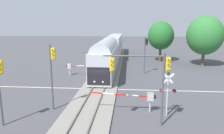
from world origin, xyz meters
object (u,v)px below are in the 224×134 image
crossing_gate_far (74,66)px  traffic_signal_near_right (146,71)px  traffic_signal_near_left (0,80)px  traffic_signal_median (52,67)px  crossing_gate_near (143,97)px  oak_far_right (161,36)px  traffic_signal_far_side (146,49)px  crossing_signal_mast (168,89)px  maple_right_background (205,35)px  commuter_train (111,49)px

crossing_gate_far → traffic_signal_near_right: size_ratio=1.10×
traffic_signal_near_left → traffic_signal_median: 4.40m
traffic_signal_near_left → traffic_signal_median: size_ratio=0.90×
crossing_gate_far → traffic_signal_near_left: size_ratio=1.16×
crossing_gate_near → oak_far_right: bearing=78.9°
traffic_signal_near_left → traffic_signal_near_right: size_ratio=0.95×
crossing_gate_near → traffic_signal_far_side: 15.46m
crossing_gate_far → traffic_signal_near_right: 18.45m
crossing_signal_mast → crossing_gate_far: bearing=130.4°
crossing_gate_far → oak_far_right: 20.46m
crossing_gate_near → traffic_signal_far_side: size_ratio=1.01×
crossing_signal_mast → crossing_gate_far: size_ratio=0.62×
crossing_gate_far → maple_right_background: (22.14, 9.58, 4.26)m
oak_far_right → crossing_gate_near: bearing=-101.1°
crossing_signal_mast → crossing_gate_far: (-11.57, 13.59, -0.96)m
commuter_train → traffic_signal_near_right: traffic_signal_near_right is taller
traffic_signal_far_side → traffic_signal_near_left: bearing=-123.0°
crossing_gate_near → traffic_signal_near_left: (-10.85, -3.51, 2.22)m
maple_right_background → oak_far_right: 8.42m
commuter_train → crossing_gate_near: (4.82, -24.27, -1.36)m
commuter_train → oak_far_right: bearing=12.9°
crossing_gate_far → traffic_signal_median: (1.50, -13.09, 2.60)m
traffic_signal_median → maple_right_background: maple_right_background is taller
maple_right_background → traffic_signal_median: bearing=-132.3°
crossing_gate_near → maple_right_background: size_ratio=0.64×
traffic_signal_near_right → oak_far_right: bearing=79.9°
commuter_train → crossing_gate_far: 12.34m
commuter_train → maple_right_background: (17.40, -1.73, 2.90)m
traffic_signal_far_side → traffic_signal_near_right: bearing=-94.1°
traffic_signal_far_side → traffic_signal_median: 17.95m
commuter_train → traffic_signal_median: (-3.23, -24.40, 1.24)m
commuter_train → traffic_signal_median: 24.65m
commuter_train → traffic_signal_near_left: 28.44m
commuter_train → crossing_signal_mast: bearing=-74.6°
crossing_gate_far → traffic_signal_median: traffic_signal_median is taller
crossing_gate_far → traffic_signal_median: size_ratio=1.04×
crossing_gate_far → oak_far_right: bearing=42.7°
crossing_signal_mast → oak_far_right: 27.55m
crossing_signal_mast → maple_right_background: bearing=65.5°
crossing_gate_far → maple_right_background: size_ratio=0.68×
crossing_gate_far → traffic_signal_near_left: traffic_signal_near_left is taller
traffic_signal_far_side → oak_far_right: oak_far_right is taller
traffic_signal_far_side → traffic_signal_median: size_ratio=0.97×
traffic_signal_median → oak_far_right: bearing=63.6°
crossing_signal_mast → traffic_signal_near_right: traffic_signal_near_right is taller
maple_right_background → traffic_signal_near_left: bearing=-132.0°
traffic_signal_near_right → oak_far_right: (5.19, 29.13, 1.06)m
maple_right_background → oak_far_right: bearing=151.4°
traffic_signal_far_side → oak_far_right: (3.91, 11.37, 1.47)m
commuter_train → crossing_gate_far: commuter_train is taller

